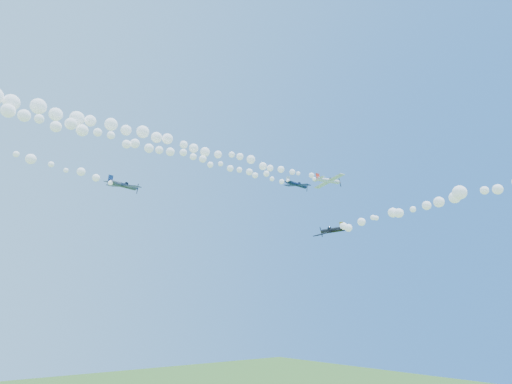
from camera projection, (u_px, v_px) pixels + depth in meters
plane_white at (329, 181)px, 99.00m from camera, size 8.27×8.42×2.35m
smoke_trail_white at (161, 138)px, 73.80m from camera, size 79.64×3.65×3.36m
plane_navy at (297, 185)px, 91.69m from camera, size 6.71×6.91×2.17m
smoke_trail_navy at (105, 136)px, 65.55m from camera, size 79.77×4.71×2.66m
plane_grey at (123, 185)px, 67.26m from camera, size 6.25×6.55×1.75m
plane_black at (332, 230)px, 65.01m from camera, size 6.25×6.15×2.16m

